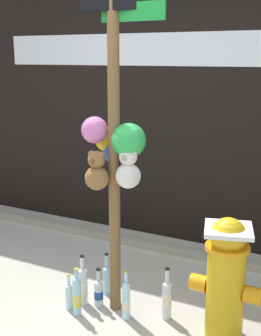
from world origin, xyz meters
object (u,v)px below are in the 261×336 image
Objects in this scene: fire_hydrant at (226,276)px; bottle_6 at (99,292)px; bottle_0 at (126,300)px; bottle_3 at (69,295)px; bottle_2 at (107,278)px; memorial_post at (115,127)px; bottle_5 at (167,298)px; bottle_4 at (77,296)px; bottle_1 at (83,285)px.

fire_hydrant reaches higher than bottle_6.
bottle_0 reaches higher than bottle_3.
bottle_6 is (0.04, -0.19, -0.02)m from bottle_2.
bottle_5 is (0.41, 0.03, -1.25)m from memorial_post.
bottle_3 is (-1.15, -0.21, -0.33)m from fire_hydrant.
fire_hydrant is 2.77× the size of bottle_6.
bottle_3 is 0.12m from bottle_4.
bottle_5 is (-0.43, 0.01, -0.29)m from fire_hydrant.
bottle_0 is 0.95× the size of bottle_5.
bottle_1 reaches higher than bottle_5.
bottle_1 is at bearing -167.11° from bottle_6.
bottle_3 is 0.93× the size of bottle_6.
bottle_1 is 0.24m from bottle_2.
bottle_1 reaches higher than bottle_2.
bottle_0 is at bearing -39.00° from bottle_2.
bottle_4 is at bearing -71.35° from bottle_1.
bottle_4 is at bearing -110.82° from bottle_6.
bottle_0 is 0.40m from bottle_1.
bottle_4 reaches higher than bottle_2.
fire_hydrant is 1.07m from bottle_2.
bottle_6 reaches higher than bottle_3.
memorial_post is 1.31m from bottle_5.
fire_hydrant is at bearing 14.01° from bottle_4.
bottle_0 is (-0.70, -0.13, -0.30)m from fire_hydrant.
fire_hydrant is at bearing 10.74° from bottle_0.
bottle_6 is at bearing -161.02° from memorial_post.
bottle_3 is at bearing -113.39° from bottle_1.
bottle_1 is (-1.10, -0.10, -0.29)m from fire_hydrant.
memorial_post is 6.60× the size of bottle_0.
bottle_0 reaches higher than bottle_2.
memorial_post is 1.30m from bottle_2.
bottle_5 reaches higher than bottle_4.
bottle_6 is (0.18, 0.14, -0.00)m from bottle_3.
bottle_1 is (-0.40, 0.03, 0.01)m from bottle_0.
memorial_post is 7.23× the size of bottle_2.
bottle_6 is at bearing -78.47° from bottle_2.
bottle_4 is (-0.03, -0.38, 0.02)m from bottle_2.
bottle_5 is at bearing 8.34° from bottle_6.
fire_hydrant is 1.22m from bottle_3.
bottle_0 reaches higher than bottle_6.
bottle_0 is (0.14, -0.11, -1.26)m from memorial_post.
bottle_5 is at bearing 178.82° from fire_hydrant.
fire_hydrant is (0.84, 0.02, -0.96)m from memorial_post.
bottle_5 reaches higher than bottle_2.
bottle_0 is at bearing -169.26° from fire_hydrant.
bottle_3 is at bearing 156.32° from bottle_4.
bottle_0 is 1.24× the size of bottle_6.
fire_hydrant is 2.24× the size of bottle_0.
bottle_6 is at bearing 167.26° from bottle_0.
memorial_post is 1.28m from bottle_1.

